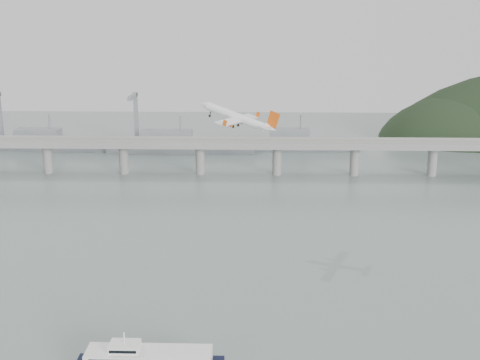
{
  "coord_description": "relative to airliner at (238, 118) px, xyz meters",
  "views": [
    {
      "loc": [
        7.23,
        -204.28,
        107.3
      ],
      "look_at": [
        0.0,
        55.0,
        36.0
      ],
      "focal_mm": 48.0,
      "sensor_mm": 36.0,
      "label": 1
    }
  ],
  "objects": [
    {
      "name": "bridge",
      "position": [
        0.33,
        125.92,
        -41.49
      ],
      "size": [
        800.0,
        22.0,
        23.9
      ],
      "color": "gray",
      "rests_on": "ground"
    },
    {
      "name": "ground",
      "position": [
        1.48,
        -74.08,
        -59.14
      ],
      "size": [
        900.0,
        900.0,
        0.0
      ],
      "primitive_type": "plane",
      "color": "slate",
      "rests_on": "ground"
    },
    {
      "name": "distant_fleet",
      "position": [
        -153.87,
        191.0,
        -52.92
      ],
      "size": [
        453.0,
        60.9,
        40.0
      ],
      "color": "slate",
      "rests_on": "ground"
    },
    {
      "name": "airliner",
      "position": [
        0.0,
        0.0,
        0.0
      ],
      "size": [
        36.81,
        34.57,
        13.21
      ],
      "rotation": [
        0.05,
        -0.27,
        2.73
      ],
      "color": "white",
      "rests_on": "ground"
    }
  ]
}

